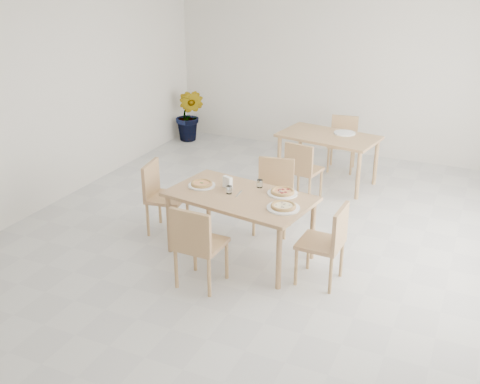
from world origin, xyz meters
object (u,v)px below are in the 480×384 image
at_px(plate_mushroom, 283,208).
at_px(tumbler_b, 260,184).
at_px(tumbler_a, 229,190).
at_px(chair_back_s, 302,167).
at_px(main_table, 240,201).
at_px(second_table, 328,141).
at_px(chair_east, 328,239).
at_px(plate_pepperoni, 282,193).
at_px(chair_west, 160,192).
at_px(pizza_mushroom, 283,206).
at_px(chair_north, 274,190).
at_px(napkin_holder, 228,183).
at_px(plate_empty, 345,133).
at_px(pizza_margherita, 202,184).
at_px(plate_margherita, 202,185).
at_px(pizza_pepperoni, 283,191).
at_px(chair_back_n, 343,139).
at_px(chair_south, 197,242).
at_px(potted_plant, 190,115).

height_order(plate_mushroom, tumbler_b, tumbler_b).
xyz_separation_m(tumbler_a, chair_back_s, (0.26, 1.80, -0.30)).
bearing_deg(main_table, plate_mushroom, -5.43).
bearing_deg(second_table, tumbler_b, -84.49).
bearing_deg(chair_east, plate_pepperoni, -118.84).
bearing_deg(tumbler_b, chair_west, -174.24).
relative_size(chair_east, pizza_mushroom, 2.56).
height_order(chair_north, napkin_holder, chair_north).
bearing_deg(plate_empty, pizza_margherita, -109.58).
distance_m(plate_margherita, second_table, 2.65).
xyz_separation_m(chair_north, pizza_pepperoni, (0.32, -0.59, 0.26)).
xyz_separation_m(pizza_mushroom, chair_back_n, (-0.25, 3.44, -0.29)).
bearing_deg(chair_back_s, chair_north, 96.96).
bearing_deg(plate_pepperoni, chair_west, -178.22).
height_order(plate_margherita, chair_back_s, chair_back_s).
distance_m(napkin_holder, chair_back_s, 1.73).
bearing_deg(second_table, chair_south, -87.04).
distance_m(second_table, chair_back_s, 0.84).
distance_m(main_table, napkin_holder, 0.28).
bearing_deg(chair_back_n, pizza_pepperoni, -95.55).
xyz_separation_m(plate_margherita, plate_mushroom, (1.07, -0.20, 0.00)).
height_order(chair_south, tumbler_a, chair_south).
distance_m(chair_south, tumbler_b, 1.16).
xyz_separation_m(chair_south, napkin_holder, (-0.10, 0.93, 0.29)).
xyz_separation_m(main_table, pizza_margherita, (-0.51, 0.06, 0.11)).
xyz_separation_m(chair_south, chair_north, (0.21, 1.62, -0.01)).
height_order(chair_north, plate_mushroom, chair_north).
bearing_deg(napkin_holder, chair_east, 9.65).
distance_m(pizza_mushroom, tumbler_b, 0.63).
bearing_deg(tumbler_b, napkin_holder, -150.77).
distance_m(main_table, pizza_pepperoni, 0.49).
relative_size(plate_mushroom, pizza_margherita, 1.26).
distance_m(chair_east, tumbler_b, 1.11).
bearing_deg(plate_empty, pizza_mushroom, -87.89).
height_order(main_table, plate_pepperoni, plate_pepperoni).
relative_size(chair_west, plate_pepperoni, 2.64).
bearing_deg(pizza_margherita, napkin_holder, 11.74).
height_order(plate_mushroom, potted_plant, potted_plant).
xyz_separation_m(pizza_pepperoni, chair_back_s, (-0.29, 1.57, -0.29)).
bearing_deg(plate_mushroom, chair_south, -135.67).
height_order(pizza_mushroom, napkin_holder, napkin_holder).
xyz_separation_m(plate_margherita, plate_pepperoni, (0.93, 0.16, 0.00)).
bearing_deg(plate_empty, napkin_holder, -104.09).
xyz_separation_m(chair_west, second_table, (1.42, 2.42, 0.15)).
bearing_deg(tumbler_b, main_table, -110.72).
distance_m(plate_mushroom, pizza_pepperoni, 0.39).
bearing_deg(chair_north, plate_pepperoni, -71.25).
bearing_deg(tumbler_a, tumbler_b, 52.13).
relative_size(plate_margherita, chair_back_n, 0.36).
relative_size(chair_north, chair_west, 1.01).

